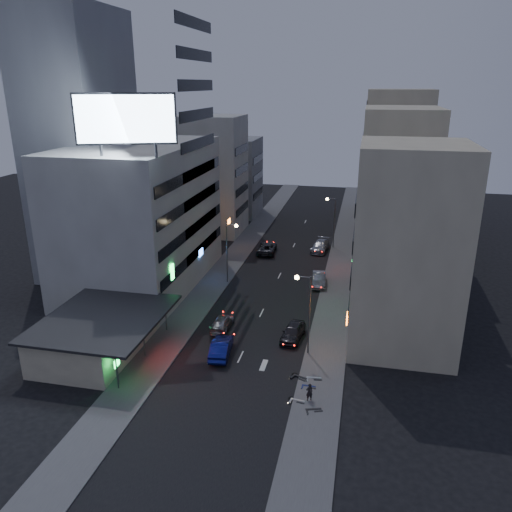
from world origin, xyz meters
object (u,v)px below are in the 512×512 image
(parked_car_left, at_px, (267,248))
(scooter_black_a, at_px, (321,402))
(person, at_px, (309,392))
(scooter_silver_a, at_px, (306,395))
(road_car_silver, at_px, (222,323))
(road_car_blue, at_px, (221,347))
(parked_car_right_near, at_px, (293,332))
(parked_car_right_far, at_px, (320,246))
(scooter_black_b, at_px, (308,373))
(parked_car_right_mid, at_px, (319,279))
(scooter_blue, at_px, (317,381))
(scooter_silver_b, at_px, (322,372))

(parked_car_left, xyz_separation_m, scooter_black_a, (12.02, -37.84, -0.11))
(person, height_order, scooter_silver_a, person)
(road_car_silver, bearing_deg, road_car_blue, 105.28)
(parked_car_right_near, bearing_deg, parked_car_right_far, 96.84)
(road_car_silver, bearing_deg, scooter_black_b, 142.47)
(scooter_silver_a, relative_size, scooter_black_b, 0.89)
(scooter_black_b, bearing_deg, road_car_silver, 75.08)
(road_car_blue, height_order, scooter_silver_a, road_car_blue)
(road_car_blue, distance_m, road_car_silver, 5.56)
(scooter_silver_a, bearing_deg, road_car_blue, 65.64)
(person, distance_m, scooter_silver_a, 0.40)
(parked_car_left, distance_m, parked_car_right_far, 8.46)
(parked_car_left, relative_size, parked_car_right_far, 1.05)
(scooter_black_a, bearing_deg, road_car_blue, 39.37)
(parked_car_left, bearing_deg, scooter_silver_a, 101.83)
(parked_car_right_mid, height_order, scooter_silver_a, parked_car_right_mid)
(person, bearing_deg, parked_car_left, -100.16)
(road_car_blue, xyz_separation_m, person, (9.23, -5.66, 0.10))
(parked_car_right_far, xyz_separation_m, scooter_black_b, (2.43, -36.51, -0.07))
(parked_car_right_near, relative_size, scooter_black_b, 2.30)
(parked_car_right_mid, height_order, road_car_blue, road_car_blue)
(parked_car_left, relative_size, scooter_blue, 3.27)
(scooter_blue, bearing_deg, parked_car_right_far, 6.77)
(scooter_silver_a, height_order, scooter_black_b, scooter_black_b)
(road_car_silver, relative_size, scooter_black_b, 2.22)
(parked_car_right_near, distance_m, scooter_black_b, 7.60)
(parked_car_right_near, xyz_separation_m, parked_car_left, (-8.04, 26.69, 0.02))
(parked_car_left, bearing_deg, road_car_blue, 88.96)
(parked_car_left, xyz_separation_m, parked_car_right_far, (8.05, 2.62, -0.01))
(person, distance_m, scooter_black_b, 3.18)
(parked_car_right_far, bearing_deg, scooter_blue, -78.03)
(scooter_silver_a, bearing_deg, scooter_black_a, -106.71)
(scooter_black_b, bearing_deg, scooter_black_a, -136.01)
(parked_car_right_mid, height_order, road_car_silver, parked_car_right_mid)
(parked_car_right_far, height_order, scooter_silver_b, parked_car_right_far)
(scooter_blue, bearing_deg, parked_car_right_mid, 6.90)
(parked_car_right_near, height_order, parked_car_right_mid, parked_car_right_near)
(road_car_blue, xyz_separation_m, scooter_silver_b, (9.94, -2.04, -0.09))
(parked_car_right_mid, bearing_deg, scooter_black_b, -92.03)
(parked_car_left, bearing_deg, parked_car_right_near, 102.61)
(scooter_silver_a, bearing_deg, scooter_black_b, 11.81)
(road_car_blue, bearing_deg, person, 142.06)
(parked_car_right_mid, xyz_separation_m, person, (1.71, -25.56, 0.11))
(parked_car_right_mid, xyz_separation_m, parked_car_left, (-9.23, 11.47, 0.02))
(parked_car_right_mid, bearing_deg, road_car_blue, -115.93)
(parked_car_right_near, bearing_deg, scooter_black_a, -63.52)
(parked_car_right_far, bearing_deg, parked_car_right_near, -83.03)
(parked_car_right_near, xyz_separation_m, scooter_silver_a, (2.61, -10.50, -0.12))
(scooter_black_a, height_order, scooter_blue, scooter_black_a)
(parked_car_right_mid, xyz_separation_m, scooter_black_b, (1.25, -22.42, -0.05))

